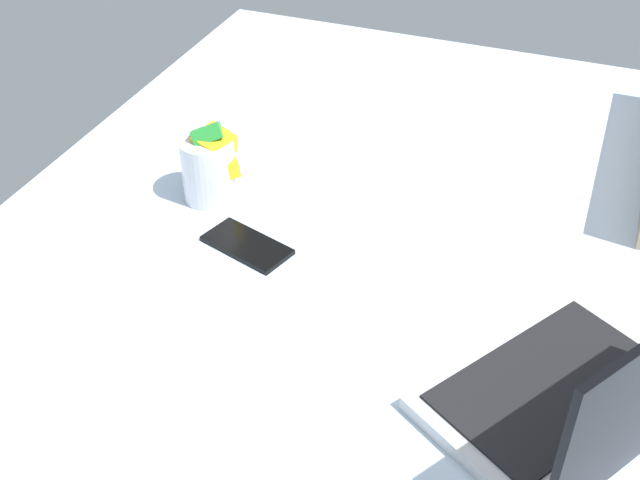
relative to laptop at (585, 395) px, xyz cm
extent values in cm
cube|color=silver|center=(-14.12, -25.99, -13.41)|extent=(180.00, 140.00, 18.00)
cube|color=#B7BABC|center=(-1.61, -2.58, -3.41)|extent=(40.17, 36.98, 2.00)
cube|color=black|center=(-2.40, -3.85, -2.21)|extent=(33.60, 29.77, 0.40)
cylinder|color=silver|center=(-26.94, -64.24, 1.09)|extent=(9.00, 9.00, 11.00)
cube|color=orange|center=(-26.53, -64.15, -1.34)|extent=(6.17, 6.85, 4.87)
cube|color=blue|center=(-28.77, -64.90, 0.40)|extent=(7.02, 7.70, 6.09)
cube|color=yellow|center=(-27.39, -62.17, 2.15)|extent=(7.62, 7.40, 4.12)
cube|color=yellow|center=(-28.80, -64.83, 3.89)|extent=(7.71, 7.59, 5.13)
cube|color=yellow|center=(-27.80, -63.39, 5.63)|extent=(7.25, 7.39, 5.09)
cube|color=#268C33|center=(-27.77, -64.33, 7.37)|extent=(6.16, 6.40, 5.14)
cube|color=black|center=(-16.46, -52.60, -4.01)|extent=(10.65, 15.39, 0.80)
camera|label=1|loc=(73.03, -5.74, 73.84)|focal=45.77mm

